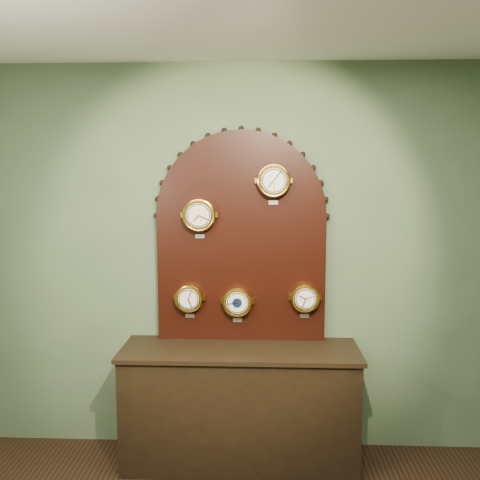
{
  "coord_description": "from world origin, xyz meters",
  "views": [
    {
      "loc": [
        0.15,
        -1.27,
        2.02
      ],
      "look_at": [
        0.0,
        2.25,
        1.58
      ],
      "focal_mm": 39.4,
      "sensor_mm": 36.0,
      "label": 1
    }
  ],
  "objects_px": {
    "roman_clock": "(199,215)",
    "hygrometer": "(189,298)",
    "tide_clock": "(305,298)",
    "barometer": "(237,302)",
    "display_board": "(241,230)",
    "shop_counter": "(240,408)",
    "arabic_clock": "(274,181)"
  },
  "relations": [
    {
      "from": "hygrometer",
      "to": "display_board",
      "type": "bearing_deg",
      "value": 10.1
    },
    {
      "from": "roman_clock",
      "to": "barometer",
      "type": "distance_m",
      "value": 0.67
    },
    {
      "from": "display_board",
      "to": "tide_clock",
      "type": "distance_m",
      "value": 0.66
    },
    {
      "from": "shop_counter",
      "to": "roman_clock",
      "type": "bearing_deg",
      "value": 152.3
    },
    {
      "from": "arabic_clock",
      "to": "display_board",
      "type": "bearing_deg",
      "value": 163.58
    },
    {
      "from": "hygrometer",
      "to": "tide_clock",
      "type": "xyz_separation_m",
      "value": [
        0.83,
        -0.0,
        0.01
      ]
    },
    {
      "from": "hygrometer",
      "to": "barometer",
      "type": "relative_size",
      "value": 0.96
    },
    {
      "from": "display_board",
      "to": "hygrometer",
      "type": "height_order",
      "value": "display_board"
    },
    {
      "from": "shop_counter",
      "to": "arabic_clock",
      "type": "distance_m",
      "value": 1.6
    },
    {
      "from": "display_board",
      "to": "hygrometer",
      "type": "relative_size",
      "value": 6.09
    },
    {
      "from": "arabic_clock",
      "to": "shop_counter",
      "type": "bearing_deg",
      "value": -145.9
    },
    {
      "from": "tide_clock",
      "to": "barometer",
      "type": "bearing_deg",
      "value": -179.95
    },
    {
      "from": "hygrometer",
      "to": "shop_counter",
      "type": "bearing_deg",
      "value": -22.63
    },
    {
      "from": "roman_clock",
      "to": "hygrometer",
      "type": "xyz_separation_m",
      "value": [
        -0.08,
        0.0,
        -0.59
      ]
    },
    {
      "from": "display_board",
      "to": "hygrometer",
      "type": "bearing_deg",
      "value": -169.9
    },
    {
      "from": "roman_clock",
      "to": "hygrometer",
      "type": "distance_m",
      "value": 0.6
    },
    {
      "from": "shop_counter",
      "to": "display_board",
      "type": "xyz_separation_m",
      "value": [
        0.0,
        0.22,
        1.23
      ]
    },
    {
      "from": "display_board",
      "to": "arabic_clock",
      "type": "relative_size",
      "value": 5.41
    },
    {
      "from": "display_board",
      "to": "tide_clock",
      "type": "bearing_deg",
      "value": -8.23
    },
    {
      "from": "shop_counter",
      "to": "barometer",
      "type": "height_order",
      "value": "barometer"
    },
    {
      "from": "roman_clock",
      "to": "barometer",
      "type": "bearing_deg",
      "value": 0.09
    },
    {
      "from": "arabic_clock",
      "to": "barometer",
      "type": "distance_m",
      "value": 0.89
    },
    {
      "from": "display_board",
      "to": "arabic_clock",
      "type": "height_order",
      "value": "display_board"
    },
    {
      "from": "display_board",
      "to": "barometer",
      "type": "height_order",
      "value": "display_board"
    },
    {
      "from": "shop_counter",
      "to": "hygrometer",
      "type": "xyz_separation_m",
      "value": [
        -0.37,
        0.15,
        0.74
      ]
    },
    {
      "from": "barometer",
      "to": "display_board",
      "type": "bearing_deg",
      "value": 69.81
    },
    {
      "from": "arabic_clock",
      "to": "roman_clock",
      "type": "bearing_deg",
      "value": -180.0
    },
    {
      "from": "shop_counter",
      "to": "tide_clock",
      "type": "height_order",
      "value": "tide_clock"
    },
    {
      "from": "shop_counter",
      "to": "barometer",
      "type": "bearing_deg",
      "value": 99.02
    },
    {
      "from": "arabic_clock",
      "to": "tide_clock",
      "type": "bearing_deg",
      "value": 0.2
    },
    {
      "from": "shop_counter",
      "to": "barometer",
      "type": "xyz_separation_m",
      "value": [
        -0.02,
        0.15,
        0.72
      ]
    },
    {
      "from": "display_board",
      "to": "tide_clock",
      "type": "xyz_separation_m",
      "value": [
        0.46,
        -0.07,
        -0.47
      ]
    }
  ]
}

